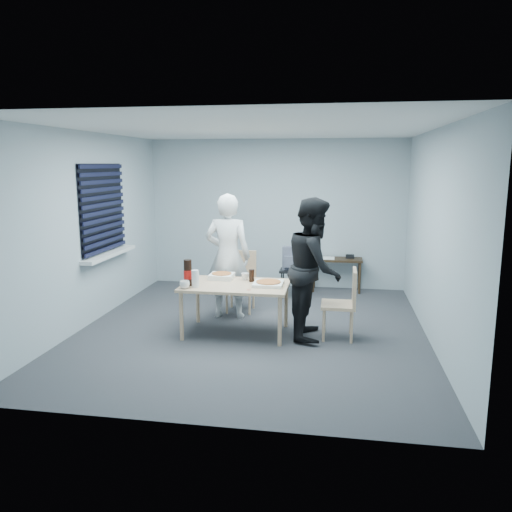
% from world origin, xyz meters
% --- Properties ---
extents(room, '(5.00, 5.00, 5.00)m').
position_xyz_m(room, '(-2.20, 0.40, 1.44)').
color(room, '#303135').
rests_on(room, ground).
extents(dining_table, '(1.35, 0.85, 0.66)m').
position_xyz_m(dining_table, '(-0.18, -0.17, 0.60)').
color(dining_table, '#D2AE89').
rests_on(dining_table, ground).
extents(chair_far, '(0.42, 0.42, 0.89)m').
position_xyz_m(chair_far, '(-0.32, 0.90, 0.51)').
color(chair_far, '#D2AE89').
rests_on(chair_far, ground).
extents(chair_right, '(0.42, 0.42, 0.89)m').
position_xyz_m(chair_right, '(1.20, -0.13, 0.51)').
color(chair_right, '#D2AE89').
rests_on(chair_right, ground).
extents(person_white, '(0.65, 0.42, 1.77)m').
position_xyz_m(person_white, '(-0.44, 0.52, 0.89)').
color(person_white, silver).
rests_on(person_white, ground).
extents(person_black, '(0.47, 0.86, 1.77)m').
position_xyz_m(person_black, '(0.81, -0.10, 0.89)').
color(person_black, black).
rests_on(person_black, ground).
extents(side_table, '(0.86, 0.38, 0.57)m').
position_xyz_m(side_table, '(1.09, 2.28, 0.49)').
color(side_table, '#352615').
rests_on(side_table, ground).
extents(stool, '(0.35, 0.35, 0.48)m').
position_xyz_m(stool, '(0.35, 1.67, 0.37)').
color(stool, black).
rests_on(stool, ground).
extents(backpack, '(0.27, 0.20, 0.38)m').
position_xyz_m(backpack, '(0.35, 1.66, 0.66)').
color(backpack, slate).
rests_on(backpack, stool).
extents(pizza_box_a, '(0.31, 0.31, 0.08)m').
position_xyz_m(pizza_box_a, '(-0.43, 0.10, 0.69)').
color(pizza_box_a, white).
rests_on(pizza_box_a, dining_table).
extents(pizza_box_b, '(0.37, 0.37, 0.05)m').
position_xyz_m(pizza_box_b, '(0.24, -0.16, 0.68)').
color(pizza_box_b, white).
rests_on(pizza_box_b, dining_table).
extents(mug_a, '(0.17, 0.17, 0.10)m').
position_xyz_m(mug_a, '(-0.76, -0.50, 0.70)').
color(mug_a, white).
rests_on(mug_a, dining_table).
extents(mug_b, '(0.10, 0.10, 0.09)m').
position_xyz_m(mug_b, '(-0.11, 0.08, 0.70)').
color(mug_b, white).
rests_on(mug_b, dining_table).
extents(cola_glass, '(0.10, 0.10, 0.16)m').
position_xyz_m(cola_glass, '(-0.01, 0.01, 0.74)').
color(cola_glass, black).
rests_on(cola_glass, dining_table).
extents(soda_bottle, '(0.11, 0.11, 0.34)m').
position_xyz_m(soda_bottle, '(-0.76, -0.35, 0.82)').
color(soda_bottle, black).
rests_on(soda_bottle, dining_table).
extents(plastic_cups, '(0.11, 0.11, 0.22)m').
position_xyz_m(plastic_cups, '(-0.65, -0.41, 0.76)').
color(plastic_cups, silver).
rests_on(plastic_cups, dining_table).
extents(rubber_band, '(0.06, 0.06, 0.00)m').
position_xyz_m(rubber_band, '(0.04, -0.44, 0.66)').
color(rubber_band, red).
rests_on(rubber_band, dining_table).
extents(papers, '(0.29, 0.34, 0.00)m').
position_xyz_m(papers, '(0.94, 2.27, 0.58)').
color(papers, white).
rests_on(papers, side_table).
extents(black_box, '(0.15, 0.12, 0.06)m').
position_xyz_m(black_box, '(1.31, 2.32, 0.60)').
color(black_box, black).
rests_on(black_box, side_table).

